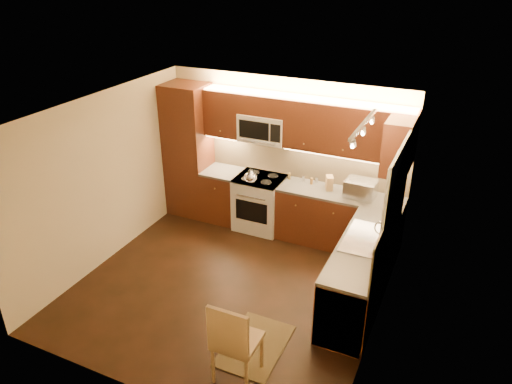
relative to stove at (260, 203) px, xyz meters
The scene contains 37 objects.
floor 1.76m from the stove, 79.85° to the right, with size 4.00×4.00×0.01m, color black.
ceiling 2.66m from the stove, 79.85° to the right, with size 4.00×4.00×0.01m, color beige.
wall_back 0.91m from the stove, 47.29° to the left, with size 4.00×0.01×2.50m, color beige.
wall_front 3.77m from the stove, 85.33° to the right, with size 4.00×0.01×2.50m, color beige.
wall_left 2.51m from the stove, 135.42° to the right, with size 0.01×4.00×2.50m, color beige.
wall_right 2.95m from the stove, 36.06° to the right, with size 0.01×4.00×2.50m, color beige.
pantry 1.52m from the stove, behind, with size 0.70×0.60×2.30m, color #3F1D0D.
base_cab_back_left 0.69m from the stove, behind, with size 0.62×0.60×0.86m, color #3F1D0D.
counter_back_left 0.81m from the stove, behind, with size 0.62×0.60×0.04m, color #3B3835.
base_cab_back_right 1.34m from the stove, ahead, with size 1.92×0.60×0.86m, color #3F1D0D.
counter_back_right 1.40m from the stove, ahead, with size 1.92×0.60×0.04m, color #3B3835.
base_cab_right 2.37m from the stove, 32.52° to the right, with size 0.60×2.00×0.86m, color #3F1D0D.
counter_right 2.41m from the stove, 32.52° to the right, with size 0.60×2.00×0.04m, color #3B3835.
dishwasher 2.81m from the stove, 44.64° to the right, with size 0.58×0.60×0.84m, color silver.
backsplash_back 1.03m from the stove, 25.86° to the left, with size 3.30×0.02×0.60m, color tan.
backsplash_right 2.72m from the stove, 29.11° to the right, with size 0.02×2.00×0.60m, color tan.
upper_cab_back_left 1.58m from the stove, 167.74° to the left, with size 0.62×0.35×0.75m, color #3F1D0D.
upper_cab_back_right 1.95m from the stove, ahead, with size 1.92×0.35×0.75m, color #3F1D0D.
upper_cab_bridge 1.64m from the stove, 90.00° to the left, with size 0.76×0.35×0.31m, color #3F1D0D.
upper_cab_right_corner 2.57m from the stove, ahead, with size 0.35×0.50×0.75m, color #3F1D0D.
stove is the anchor object (origin of this frame).
microwave 1.27m from the stove, 90.00° to the left, with size 0.76×0.38×0.44m, color silver, non-canonical shape.
window_frame 2.79m from the stove, 26.21° to the right, with size 0.03×1.44×1.24m, color silver.
window_blinds 2.77m from the stove, 26.41° to the right, with size 0.02×1.36×1.16m, color silver.
sink 2.35m from the stove, 29.36° to the right, with size 0.52×0.86×0.15m, color silver, non-canonical shape.
faucet 2.52m from the stove, 27.30° to the right, with size 0.20×0.04×0.30m, color silver, non-canonical shape.
track_light_bar 3.01m from the stove, 34.57° to the right, with size 0.04×1.20×0.03m, color silver.
kettle 0.62m from the stove, 105.64° to the right, with size 0.20×0.20×0.23m, color silver, non-canonical shape.
toaster_oven 1.73m from the stove, ahead, with size 0.45×0.34×0.27m, color silver.
knife_block 1.26m from the stove, ahead, with size 0.10×0.16×0.22m, color olive.
spice_jar_a 0.86m from the stove, 16.68° to the left, with size 0.04×0.04×0.09m, color silver.
spice_jar_b 0.68m from the stove, 22.55° to the left, with size 0.04×0.04×0.10m, color brown.
spice_jar_c 1.03m from the stove, 14.81° to the left, with size 0.05×0.05×0.09m, color silver.
spice_jar_d 0.97m from the stove, 10.35° to the left, with size 0.04×0.04×0.10m, color olive.
soap_bottle 2.27m from the stove, ahead, with size 0.09×0.09×0.19m, color silver.
rug 2.84m from the stove, 66.71° to the right, with size 0.66×0.99×0.01m, color black.
dining_chair 3.24m from the stove, 69.84° to the right, with size 0.46×0.46×1.04m, color olive, non-canonical shape.
Camera 1 is at (2.63, -4.83, 4.16)m, focal length 33.95 mm.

